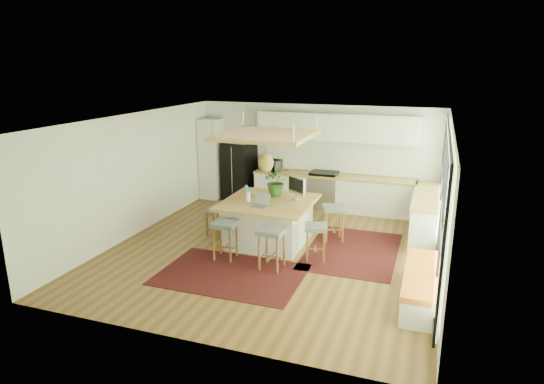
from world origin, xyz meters
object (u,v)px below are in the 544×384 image
at_px(microwave, 271,164).
at_px(stool_left_side, 216,220).
at_px(laptop, 259,200).
at_px(island, 268,222).
at_px(monitor, 296,188).
at_px(stool_near_left, 225,242).
at_px(stool_near_right, 272,251).
at_px(island_plant, 276,184).
at_px(stool_right_back, 333,225).
at_px(fridge, 239,168).
at_px(stool_right_front, 316,243).

bearing_deg(microwave, stool_left_side, -86.82).
height_order(stool_left_side, microwave, microwave).
bearing_deg(laptop, island, 95.44).
bearing_deg(monitor, microwave, 156.32).
relative_size(stool_near_left, stool_near_right, 0.96).
distance_m(monitor, island_plant, 0.55).
height_order(stool_right_back, stool_left_side, stool_right_back).
bearing_deg(microwave, island_plant, -57.70).
bearing_deg(stool_near_left, monitor, 53.70).
relative_size(stool_right_back, laptop, 2.03).
xyz_separation_m(stool_right_back, island_plant, (-1.28, -0.10, 0.82)).
bearing_deg(stool_near_right, stool_left_side, 144.29).
xyz_separation_m(stool_right_back, microwave, (-2.22, 2.18, 0.75)).
relative_size(fridge, laptop, 4.31).
distance_m(island, stool_right_front, 1.32).
bearing_deg(stool_left_side, fridge, 102.61).
relative_size(fridge, stool_right_back, 2.12).
distance_m(stool_left_side, monitor, 1.98).
relative_size(stool_right_front, stool_right_back, 0.92).
relative_size(stool_right_back, microwave, 1.44).
height_order(stool_right_front, stool_left_side, stool_right_front).
relative_size(microwave, island_plant, 0.86).
bearing_deg(island, laptop, -97.21).
bearing_deg(monitor, stool_near_right, -54.46).
xyz_separation_m(island, stool_left_side, (-1.25, 0.01, -0.11)).
bearing_deg(monitor, stool_right_front, -17.06).
distance_m(stool_near_right, stool_right_back, 2.00).
bearing_deg(island, microwave, 108.53).
xyz_separation_m(stool_left_side, laptop, (1.20, -0.43, 0.70)).
bearing_deg(stool_right_back, laptop, -143.31).
xyz_separation_m(stool_near_left, stool_near_right, (1.02, -0.15, 0.00)).
xyz_separation_m(stool_near_right, monitor, (0.01, 1.56, 0.83)).
bearing_deg(stool_near_right, island, 112.42).
height_order(island, laptop, laptop).
xyz_separation_m(stool_near_left, stool_right_front, (1.69, 0.53, 0.00)).
bearing_deg(island_plant, island, -91.70).
bearing_deg(island, monitor, 29.64).
height_order(fridge, stool_left_side, fridge).
bearing_deg(stool_right_front, stool_near_right, -134.15).
bearing_deg(fridge, stool_right_front, -34.25).
height_order(island, stool_left_side, island).
distance_m(stool_near_left, stool_left_side, 1.34).
bearing_deg(laptop, stool_near_right, -43.18).
distance_m(monitor, microwave, 2.86).
distance_m(stool_near_left, stool_near_right, 1.03).
bearing_deg(island, stool_right_back, 24.40).
bearing_deg(stool_near_right, stool_near_left, 171.53).
height_order(stool_near_left, laptop, laptop).
relative_size(fridge, stool_near_right, 2.08).
height_order(stool_left_side, monitor, monitor).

